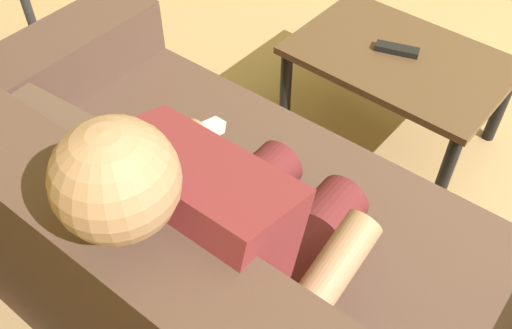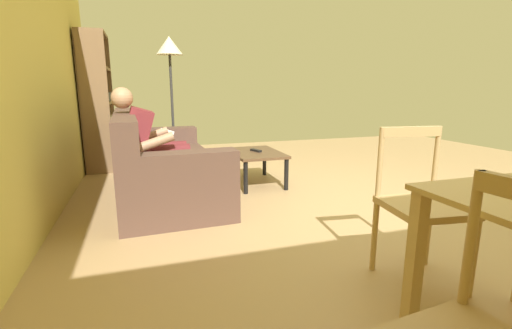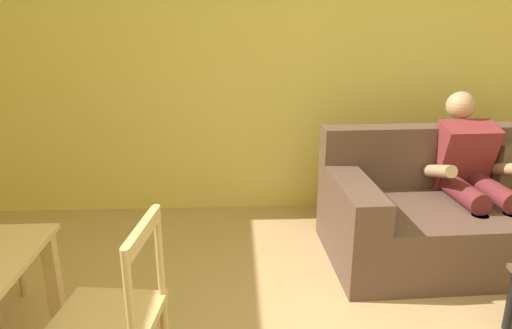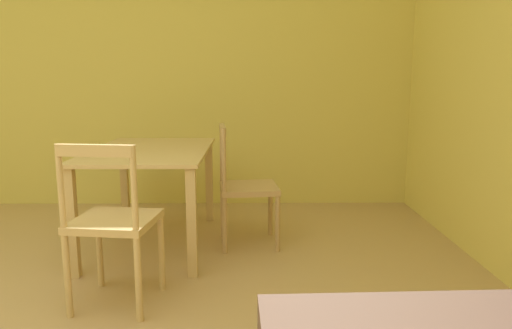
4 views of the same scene
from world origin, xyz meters
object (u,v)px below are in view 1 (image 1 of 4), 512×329
at_px(coffee_table, 398,66).
at_px(tv_remote, 397,49).
at_px(couch, 239,275).
at_px(person_lounging, 228,242).

height_order(coffee_table, tv_remote, tv_remote).
bearing_deg(coffee_table, couch, 97.26).
distance_m(couch, coffee_table, 1.14).
xyz_separation_m(person_lounging, tv_remote, (0.21, -1.21, -0.19)).
distance_m(person_lounging, tv_remote, 1.24).
height_order(person_lounging, coffee_table, person_lounging).
height_order(couch, person_lounging, person_lounging).
relative_size(couch, person_lounging, 1.89).
distance_m(couch, person_lounging, 0.29).
height_order(couch, coffee_table, couch).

